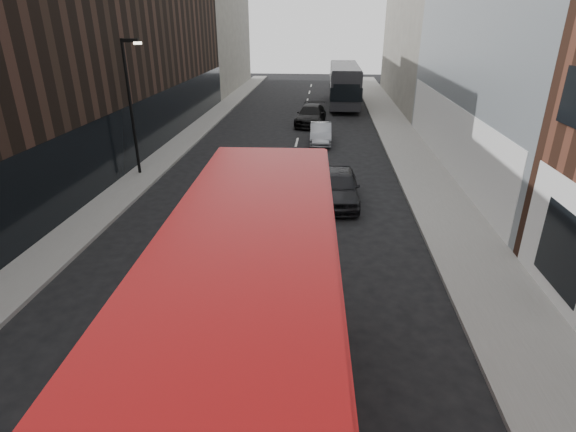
% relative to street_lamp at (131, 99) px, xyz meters
% --- Properties ---
extents(sidewalk_right, '(3.00, 80.00, 0.15)m').
position_rel_street_lamp_xyz_m(sidewalk_right, '(15.72, 7.00, -4.11)').
color(sidewalk_right, slate).
rests_on(sidewalk_right, ground).
extents(sidewalk_left, '(2.00, 80.00, 0.15)m').
position_rel_street_lamp_xyz_m(sidewalk_left, '(0.22, 7.00, -4.11)').
color(sidewalk_left, slate).
rests_on(sidewalk_left, ground).
extents(building_victorian, '(6.50, 24.00, 21.00)m').
position_rel_street_lamp_xyz_m(building_victorian, '(19.59, 26.00, 5.48)').
color(building_victorian, '#68645C').
rests_on(building_victorian, ground).
extents(building_left_mid, '(5.00, 24.00, 14.00)m').
position_rel_street_lamp_xyz_m(building_left_mid, '(-3.28, 12.00, 2.82)').
color(building_left_mid, black).
rests_on(building_left_mid, ground).
extents(building_left_far, '(5.00, 20.00, 13.00)m').
position_rel_street_lamp_xyz_m(building_left_far, '(-3.28, 34.00, 2.32)').
color(building_left_far, '#68645C').
rests_on(building_left_far, ground).
extents(street_lamp, '(1.06, 0.22, 7.00)m').
position_rel_street_lamp_xyz_m(street_lamp, '(0.00, 0.00, 0.00)').
color(street_lamp, black).
rests_on(street_lamp, sidewalk_left).
extents(red_bus, '(3.32, 12.55, 5.03)m').
position_rel_street_lamp_xyz_m(red_bus, '(9.02, -18.12, -1.39)').
color(red_bus, '#9E090A').
rests_on(red_bus, ground).
extents(grey_bus, '(2.85, 12.14, 3.91)m').
position_rel_street_lamp_xyz_m(grey_bus, '(11.97, 23.50, -2.09)').
color(grey_bus, black).
rests_on(grey_bus, ground).
extents(car_a, '(1.89, 4.66, 1.59)m').
position_rel_street_lamp_xyz_m(car_a, '(10.91, -3.18, -3.39)').
color(car_a, black).
rests_on(car_a, ground).
extents(car_b, '(1.51, 4.18, 1.37)m').
position_rel_street_lamp_xyz_m(car_b, '(9.90, 8.00, -3.50)').
color(car_b, gray).
rests_on(car_b, ground).
extents(car_c, '(2.71, 5.53, 1.55)m').
position_rel_street_lamp_xyz_m(car_c, '(9.00, 14.04, -3.41)').
color(car_c, black).
rests_on(car_c, ground).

